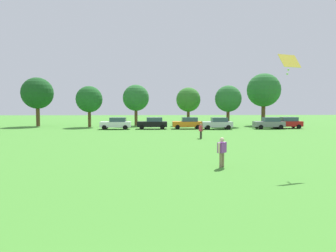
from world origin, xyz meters
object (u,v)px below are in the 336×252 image
Objects in this scene: bystander_near_trees at (201,130)px; tree_right at (228,99)px; parked_car_white_0 at (116,123)px; parked_car_black_1 at (153,123)px; tree_center_left at (136,98)px; tree_center_right at (188,100)px; tree_far_right at (264,90)px; tree_left at (89,99)px; adult_bystander at (222,150)px; parked_car_red_5 at (287,123)px; kite at (289,62)px; parked_car_gray_4 at (269,123)px; tree_far_left at (37,93)px; parked_car_orange_2 at (188,123)px; parked_car_silver_3 at (218,123)px.

bystander_near_trees is 0.23× the size of tree_right.
parked_car_white_0 is 1.00× the size of parked_car_black_1.
parked_car_white_0 is 9.45m from tree_center_left.
tree_center_right is 0.73× the size of tree_far_right.
bystander_near_trees is at bearing 128.80° from parked_car_white_0.
tree_left is 16.54m from tree_center_right.
bystander_near_trees is 0.22× the size of tree_center_left.
adult_bystander is 14.72m from bystander_near_trees.
parked_car_black_1 is at bearing 1.08° from parked_car_red_5.
kite is 29.44m from parked_car_gray_4.
tree_right is at bearing -4.15° from tree_far_left.
parked_car_orange_2 reaches higher than bystander_near_trees.
parked_car_red_5 is 16.40m from tree_center_right.
tree_right is at bearing 0.35° from tree_left.
parked_car_white_0 is 0.54× the size of tree_far_left.
parked_car_silver_3 and parked_car_gray_4 have the same top height.
tree_center_left is at bearing -173.17° from bystander_near_trees.
tree_far_left reaches higher than parked_car_white_0.
bystander_near_trees is 22.95m from tree_center_left.
parked_car_red_5 is 0.65× the size of tree_right.
tree_right reaches higher than kite.
tree_center_right is 0.98× the size of tree_right.
kite is 37.03m from tree_left.
tree_far_left is at bearing -9.62° from parked_car_red_5.
adult_bystander is 0.20× the size of tree_far_left.
parked_car_silver_3 is 0.66× the size of tree_center_right.
parked_car_red_5 is at bearing -178.65° from parked_car_orange_2.
tree_center_left is at bearing -23.09° from parked_car_gray_4.
tree_far_right is at bearing 0.19° from tree_center_left.
tree_far_right is (2.15, 8.57, 5.20)m from parked_car_gray_4.
kite reaches higher than parked_car_silver_3.
parked_car_red_5 is at bearing -178.55° from parked_car_white_0.
parked_car_silver_3 is (14.54, -0.59, 0.00)m from parked_car_white_0.
tree_left is (-15.16, 17.71, 3.47)m from bystander_near_trees.
tree_center_left is at bearing -69.95° from parked_car_black_1.
adult_bystander is 36.25m from tree_center_right.
adult_bystander is 1.27× the size of kite.
parked_car_red_5 is 24.49m from tree_center_left.
parked_car_red_5 is at bearing -28.99° from tree_right.
tree_center_right reaches higher than adult_bystander.
bystander_near_trees is (1.05, 14.68, -0.06)m from adult_bystander.
parked_car_red_5 is at bearing -83.72° from tree_far_right.
tree_center_left reaches higher than parked_car_white_0.
adult_bystander is at bearing -78.99° from tree_center_left.
parked_car_orange_2 is 9.21m from tree_right.
tree_far_left reaches higher than parked_car_black_1.
tree_right is at bearing -163.96° from parked_car_white_0.
tree_far_right is (14.06, 21.23, 5.15)m from bystander_near_trees.
adult_bystander is at bearing 87.80° from parked_car_orange_2.
tree_left is at bearing -10.55° from parked_car_gray_4.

